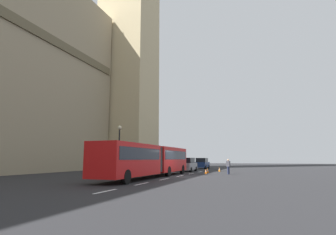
{
  "coord_description": "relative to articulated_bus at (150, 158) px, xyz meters",
  "views": [
    {
      "loc": [
        -25.64,
        -8.02,
        1.73
      ],
      "look_at": [
        3.92,
        2.3,
        6.52
      ],
      "focal_mm": 28.82,
      "sensor_mm": 36.0,
      "label": 1
    }
  ],
  "objects": [
    {
      "name": "articulated_bus",
      "position": [
        0.0,
        0.0,
        0.0
      ],
      "size": [
        16.59,
        2.54,
        2.9
      ],
      "color": "red",
      "rests_on": "ground_plane"
    },
    {
      "name": "traffic_cone_west",
      "position": [
        7.17,
        -3.84,
        -1.46
      ],
      "size": [
        0.36,
        0.36,
        0.58
      ],
      "color": "black",
      "rests_on": "ground_plane"
    },
    {
      "name": "traffic_cone_east",
      "position": [
        13.51,
        -4.4,
        -1.46
      ],
      "size": [
        0.36,
        0.36,
        0.58
      ],
      "color": "black",
      "rests_on": "ground_plane"
    },
    {
      "name": "pedestrian_near_cones",
      "position": [
        7.75,
        -6.28,
        -0.83
      ],
      "size": [
        0.37,
        0.46,
        1.69
      ],
      "color": "#262D4C",
      "rests_on": "ground_plane"
    },
    {
      "name": "street_lamp",
      "position": [
        2.15,
        4.51,
        1.31
      ],
      "size": [
        0.44,
        0.44,
        5.27
      ],
      "color": "black",
      "rests_on": "ground_plane"
    },
    {
      "name": "ground_plane",
      "position": [
        2.13,
        -1.99,
        -1.75
      ],
      "size": [
        160.0,
        160.0,
        0.0
      ],
      "primitive_type": "plane",
      "color": "#262628"
    },
    {
      "name": "sedan_lead",
      "position": [
        12.72,
        -0.17,
        -0.83
      ],
      "size": [
        4.4,
        1.86,
        1.85
      ],
      "color": "gray",
      "rests_on": "ground_plane"
    },
    {
      "name": "lane_centre_marking",
      "position": [
        0.84,
        -1.99,
        -1.74
      ],
      "size": [
        25.2,
        0.16,
        0.01
      ],
      "color": "silver",
      "rests_on": "ground_plane"
    },
    {
      "name": "sedan_trailing",
      "position": [
        23.41,
        0.04,
        -0.83
      ],
      "size": [
        4.4,
        1.86,
        1.85
      ],
      "color": "navy",
      "rests_on": "ground_plane"
    },
    {
      "name": "traffic_cone_middle",
      "position": [
        9.5,
        -3.58,
        -1.46
      ],
      "size": [
        0.36,
        0.36,
        0.58
      ],
      "color": "black",
      "rests_on": "ground_plane"
    }
  ]
}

